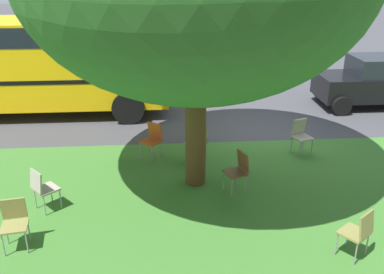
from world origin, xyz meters
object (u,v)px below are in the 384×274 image
Objects in this scene: chair_3 at (152,138)px; chair_5 at (198,139)px; chair_4 at (42,187)px; chair_0 at (14,220)px; chair_2 at (359,231)px; parked_car at (376,81)px; chair_6 at (238,169)px; chair_1 at (301,134)px.

chair_5 is (-1.10, 0.15, 0.00)m from chair_3.
chair_3 is 1.00× the size of chair_4.
chair_0 is 1.00× the size of chair_3.
chair_2 is 5.70m from chair_4.
chair_0 is at bearing 35.74° from parked_car.
chair_6 is at bearing -158.70° from chair_0.
chair_4 is at bearing -18.73° from chair_2.
chair_3 and chair_4 have the same top height.
chair_1 is at bearing -150.53° from chair_0.
chair_2 is (0.36, 4.07, 0.00)m from chair_1.
chair_2 is at bearing 62.44° from parked_car.
chair_2 is at bearing 85.00° from chair_1.
chair_5 and chair_6 have the same top height.
chair_6 is 0.24× the size of parked_car.
chair_1 is 1.00× the size of chair_3.
chair_4 and chair_6 have the same top height.
chair_0 is at bearing -7.35° from chair_2.
parked_car is at bearing -148.41° from chair_4.
chair_4 is at bearing 33.60° from chair_5.
chair_5 is (2.23, -3.93, 0.00)m from chair_2.
chair_2 and chair_6 have the same top height.
chair_0 is at bearing 29.47° from chair_1.
chair_2 and chair_3 have the same top height.
chair_5 is at bearing 30.53° from parked_car.
chair_6 is (1.53, -2.30, 0.00)m from chair_2.
chair_3 is at bearing -132.53° from chair_4.
chair_1 is 1.00× the size of chair_6.
chair_2 is 1.00× the size of chair_6.
chair_5 is 0.24× the size of parked_car.
chair_6 is at bearing -173.10° from chair_4.
chair_2 is 8.56m from parked_car.
chair_2 is at bearing 123.74° from chair_6.
chair_4 is (5.40, -1.83, 0.00)m from chair_2.
chair_1 is 1.00× the size of chair_5.
parked_car reaches higher than chair_2.
chair_6 is at bearing -56.26° from chair_2.
chair_4 is 1.00× the size of chair_6.
chair_6 is at bearing 43.91° from parked_car.
chair_2 is at bearing 119.63° from chair_5.
chair_3 is at bearing -0.09° from chair_1.
chair_1 is 1.00× the size of chair_4.
chair_4 is (5.75, 2.24, 0.00)m from chair_1.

